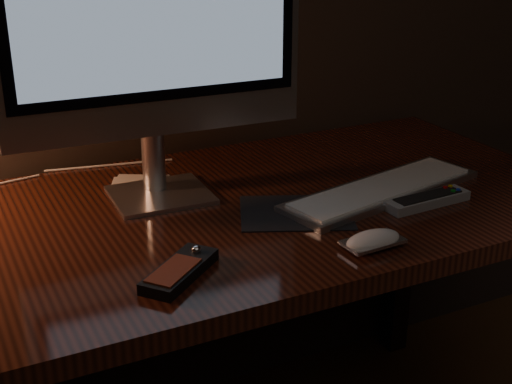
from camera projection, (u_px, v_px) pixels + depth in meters
name	position (u px, v px, depth m)	size (l,w,h in m)	color
desk	(204.00, 252.00, 1.56)	(1.60, 0.75, 0.75)	#3B170D
monitor	(152.00, 14.00, 1.37)	(0.62, 0.19, 0.65)	silver
keyboard	(382.00, 190.00, 1.53)	(0.49, 0.14, 0.02)	silver
mousepad	(296.00, 212.00, 1.44)	(0.22, 0.18, 0.00)	black
mouse	(373.00, 242.00, 1.29)	(0.11, 0.06, 0.02)	white
media_remote	(180.00, 270.00, 1.19)	(0.17, 0.15, 0.03)	black
tv_remote	(427.00, 200.00, 1.48)	(0.20, 0.06, 0.03)	#939698
papers	(141.00, 183.00, 1.59)	(0.13, 0.09, 0.01)	white
cable	(42.00, 179.00, 1.61)	(0.01, 0.01, 0.62)	white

